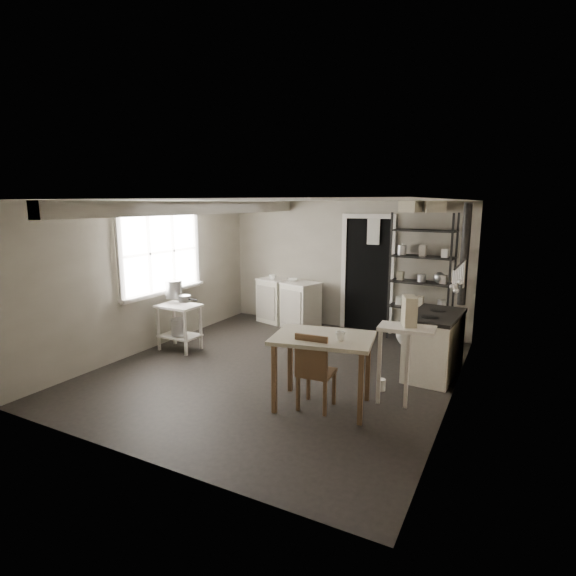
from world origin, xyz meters
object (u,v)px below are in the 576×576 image
at_px(stove, 434,343).
at_px(work_table, 322,374).
at_px(flour_sack, 407,332).
at_px(shelf_rack, 421,284).
at_px(base_cabinets, 288,300).
at_px(chair, 317,366).
at_px(stockpot, 174,289).
at_px(prep_table, 179,325).

bearing_deg(stove, work_table, -116.92).
xyz_separation_m(work_table, flour_sack, (0.36, 2.61, -0.14)).
bearing_deg(shelf_rack, base_cabinets, -171.99).
bearing_deg(work_table, chair, -130.72).
relative_size(work_table, chair, 1.21).
xyz_separation_m(base_cabinets, flour_sack, (2.32, -0.33, -0.22)).
xyz_separation_m(stockpot, flour_sack, (3.26, 1.73, -0.70)).
relative_size(prep_table, stockpot, 2.60).
height_order(shelf_rack, flour_sack, shelf_rack).
height_order(prep_table, chair, chair).
relative_size(prep_table, flour_sack, 1.68).
xyz_separation_m(shelf_rack, work_table, (-0.44, -3.06, -0.57)).
relative_size(chair, flour_sack, 2.09).
bearing_deg(chair, work_table, 45.89).
bearing_deg(shelf_rack, stove, -66.70).
height_order(chair, flour_sack, chair).
bearing_deg(shelf_rack, prep_table, -140.04).
height_order(base_cabinets, work_table, base_cabinets).
bearing_deg(chair, prep_table, 158.80).
height_order(prep_table, flour_sack, prep_table).
xyz_separation_m(stove, work_table, (-0.94, -1.57, -0.06)).
bearing_deg(stockpot, chair, -18.14).
bearing_deg(work_table, shelf_rack, 81.77).
bearing_deg(stove, shelf_rack, 112.21).
bearing_deg(work_table, base_cabinets, 123.75).
xyz_separation_m(prep_table, shelf_rack, (3.21, 2.24, 0.55)).
bearing_deg(work_table, flour_sack, 82.24).
relative_size(work_table, flour_sack, 2.54).
height_order(stockpot, stove, stockpot).
bearing_deg(work_table, prep_table, 163.54).
distance_m(shelf_rack, flour_sack, 0.85).
height_order(prep_table, base_cabinets, base_cabinets).
bearing_deg(prep_table, chair, -17.81).
height_order(stockpot, base_cabinets, stockpot).
distance_m(base_cabinets, shelf_rack, 2.46).
xyz_separation_m(base_cabinets, shelf_rack, (2.40, 0.12, 0.49)).
height_order(stove, flour_sack, stove).
height_order(prep_table, stove, stove).
bearing_deg(flour_sack, stockpot, -152.10).
bearing_deg(chair, flour_sack, 78.00).
bearing_deg(chair, base_cabinets, 119.22).
relative_size(shelf_rack, flour_sack, 4.95).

